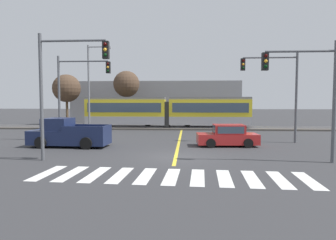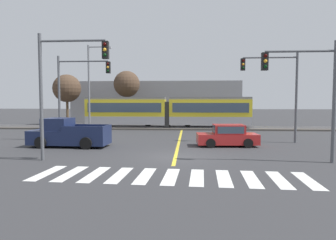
{
  "view_description": "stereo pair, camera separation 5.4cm",
  "coord_description": "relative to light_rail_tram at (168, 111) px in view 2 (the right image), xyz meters",
  "views": [
    {
      "loc": [
        0.69,
        -16.72,
        3.18
      ],
      "look_at": [
        -0.96,
        7.8,
        1.6
      ],
      "focal_mm": 32.0,
      "sensor_mm": 36.0,
      "label": 1
    },
    {
      "loc": [
        0.74,
        -16.72,
        3.18
      ],
      "look_at": [
        -0.96,
        7.8,
        1.6
      ],
      "focal_mm": 32.0,
      "sensor_mm": 36.0,
      "label": 2
    }
  ],
  "objects": [
    {
      "name": "bare_tree_far_west",
      "position": [
        -13.5,
        4.19,
        2.74
      ],
      "size": [
        3.62,
        3.62,
        6.62
      ],
      "color": "brown",
      "rests_on": "ground"
    },
    {
      "name": "crosswalk_stripe_8",
      "position": [
        4.95,
        -21.83,
        -2.04
      ],
      "size": [
        0.69,
        2.82,
        0.01
      ],
      "primitive_type": "cube",
      "rotation": [
        0.0,
        0.0,
        -0.05
      ],
      "color": "silver",
      "rests_on": "ground"
    },
    {
      "name": "crosswalk_stripe_3",
      "position": [
        -0.54,
        -21.57,
        -2.04
      ],
      "size": [
        0.69,
        2.82,
        0.01
      ],
      "primitive_type": "cube",
      "rotation": [
        0.0,
        0.0,
        -0.05
      ],
      "color": "silver",
      "rests_on": "ground"
    },
    {
      "name": "traffic_light_near_right",
      "position": [
        8.53,
        -18.31,
        2.01
      ],
      "size": [
        3.75,
        0.38,
        6.2
      ],
      "color": "#515459",
      "rests_on": "ground"
    },
    {
      "name": "pickup_truck",
      "position": [
        -5.96,
        -13.96,
        -1.21
      ],
      "size": [
        5.48,
        2.4,
        1.98
      ],
      "color": "#192347",
      "rests_on": "ground"
    },
    {
      "name": "traffic_light_mid_left",
      "position": [
        -6.54,
        -10.84,
        2.4
      ],
      "size": [
        4.25,
        0.38,
        6.71
      ],
      "color": "#515459",
      "rests_on": "ground"
    },
    {
      "name": "crosswalk_stripe_6",
      "position": [
        2.75,
        -21.72,
        -2.04
      ],
      "size": [
        0.69,
        2.82,
        0.01
      ],
      "primitive_type": "cube",
      "rotation": [
        0.0,
        0.0,
        -0.05
      ],
      "color": "silver",
      "rests_on": "ground"
    },
    {
      "name": "crosswalk_stripe_2",
      "position": [
        -1.64,
        -21.52,
        -2.04
      ],
      "size": [
        0.69,
        2.82,
        0.01
      ],
      "primitive_type": "cube",
      "rotation": [
        0.0,
        0.0,
        -0.05
      ],
      "color": "silver",
      "rests_on": "ground"
    },
    {
      "name": "crosswalk_stripe_0",
      "position": [
        -3.84,
        -21.42,
        -2.04
      ],
      "size": [
        0.69,
        2.82,
        0.01
      ],
      "primitive_type": "cube",
      "rotation": [
        0.0,
        0.0,
        -0.05
      ],
      "color": "silver",
      "rests_on": "ground"
    },
    {
      "name": "crosswalk_stripe_10",
      "position": [
        7.15,
        -21.93,
        -2.04
      ],
      "size": [
        0.69,
        2.82,
        0.01
      ],
      "primitive_type": "cube",
      "rotation": [
        0.0,
        0.0,
        -0.05
      ],
      "color": "silver",
      "rests_on": "ground"
    },
    {
      "name": "light_rail_tram",
      "position": [
        0.0,
        0.0,
        0.0
      ],
      "size": [
        18.5,
        2.64,
        3.43
      ],
      "color": "#9E9EA3",
      "rests_on": "track_bed"
    },
    {
      "name": "track_bed",
      "position": [
        1.66,
        0.01,
        -1.96
      ],
      "size": [
        120.0,
        4.0,
        0.18
      ],
      "primitive_type": "cube",
      "color": "#4C4742",
      "rests_on": "ground"
    },
    {
      "name": "crosswalk_stripe_1",
      "position": [
        -2.74,
        -21.47,
        -2.04
      ],
      "size": [
        0.69,
        2.82,
        0.01
      ],
      "primitive_type": "cube",
      "rotation": [
        0.0,
        0.0,
        -0.05
      ],
      "color": "silver",
      "rests_on": "ground"
    },
    {
      "name": "crosswalk_stripe_9",
      "position": [
        6.05,
        -21.88,
        -2.04
      ],
      "size": [
        0.69,
        2.82,
        0.01
      ],
      "primitive_type": "cube",
      "rotation": [
        0.0,
        0.0,
        -0.05
      ],
      "color": "silver",
      "rests_on": "ground"
    },
    {
      "name": "crosswalk_stripe_4",
      "position": [
        0.56,
        -21.62,
        -2.04
      ],
      "size": [
        0.69,
        2.82,
        0.01
      ],
      "primitive_type": "cube",
      "rotation": [
        0.0,
        0.0,
        -0.05
      ],
      "color": "silver",
      "rests_on": "ground"
    },
    {
      "name": "traffic_light_near_left",
      "position": [
        -4.22,
        -18.69,
        2.36
      ],
      "size": [
        3.75,
        0.38,
        6.69
      ],
      "color": "#515459",
      "rests_on": "ground"
    },
    {
      "name": "bare_tree_west",
      "position": [
        -5.79,
        5.21,
        3.31
      ],
      "size": [
        3.46,
        3.46,
        7.12
      ],
      "color": "brown",
      "rests_on": "ground"
    },
    {
      "name": "rail_far",
      "position": [
        1.66,
        0.73,
        -1.82
      ],
      "size": [
        120.0,
        0.08,
        0.1
      ],
      "primitive_type": "cube",
      "color": "#939399",
      "rests_on": "track_bed"
    },
    {
      "name": "crosswalk_stripe_7",
      "position": [
        3.85,
        -21.77,
        -2.04
      ],
      "size": [
        0.69,
        2.82,
        0.01
      ],
      "primitive_type": "cube",
      "rotation": [
        0.0,
        0.0,
        -0.05
      ],
      "color": "silver",
      "rests_on": "ground"
    },
    {
      "name": "sedan_crossing",
      "position": [
        5.12,
        -12.93,
        -1.35
      ],
      "size": [
        4.3,
        2.11,
        1.52
      ],
      "color": "#B22323",
      "rests_on": "ground"
    },
    {
      "name": "crosswalk_stripe_5",
      "position": [
        1.66,
        -21.67,
        -2.04
      ],
      "size": [
        0.69,
        2.82,
        0.01
      ],
      "primitive_type": "cube",
      "rotation": [
        0.0,
        0.0,
        -0.05
      ],
      "color": "silver",
      "rests_on": "ground"
    },
    {
      "name": "rail_near",
      "position": [
        1.66,
        -0.71,
        -1.82
      ],
      "size": [
        120.0,
        0.08,
        0.1
      ],
      "primitive_type": "cube",
      "color": "#939399",
      "rests_on": "track_bed"
    },
    {
      "name": "traffic_light_mid_right",
      "position": [
        9.11,
        -10.91,
        2.47
      ],
      "size": [
        4.25,
        0.38,
        6.8
      ],
      "color": "#515459",
      "rests_on": "ground"
    },
    {
      "name": "building_backdrop_far",
      "position": [
        -2.5,
        11.58,
        0.96
      ],
      "size": [
        24.76,
        6.0,
        6.02
      ],
      "primitive_type": "cube",
      "color": "gray",
      "rests_on": "ground"
    },
    {
      "name": "street_lamp_west",
      "position": [
        -7.99,
        -2.65,
        3.12
      ],
      "size": [
        2.58,
        0.28,
        9.06
      ],
      "color": "slate",
      "rests_on": "ground"
    },
    {
      "name": "lane_centre_line",
      "position": [
        1.66,
        -10.83,
        -2.05
      ],
      "size": [
        0.2,
        17.68,
        0.01
      ],
      "primitive_type": "cube",
      "color": "gold",
      "rests_on": "ground"
    },
    {
      "name": "ground_plane",
      "position": [
        1.66,
        -17.32,
        -2.05
      ],
      "size": [
        200.0,
        200.0,
        0.0
      ],
      "primitive_type": "plane",
      "color": "#333335"
    }
  ]
}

